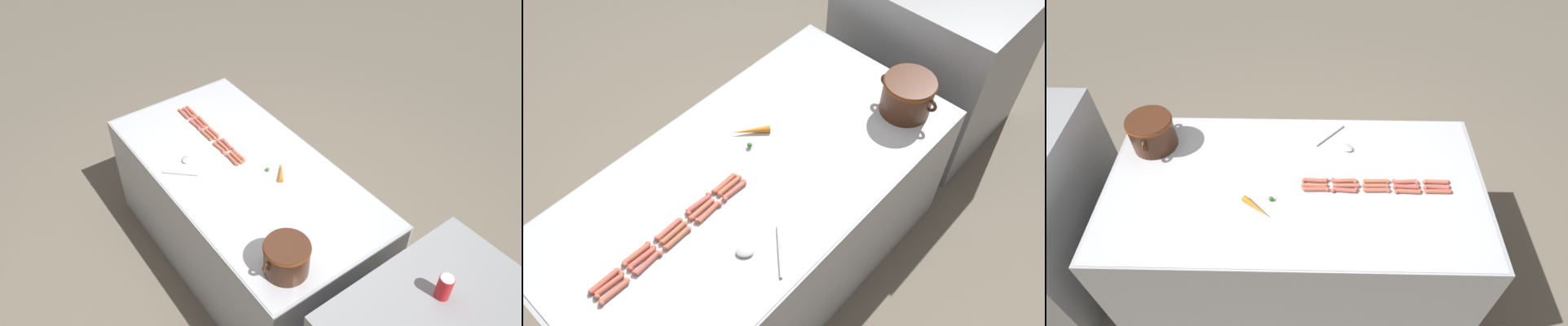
% 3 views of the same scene
% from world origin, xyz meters
% --- Properties ---
extents(ground_plane, '(20.00, 20.00, 0.00)m').
position_xyz_m(ground_plane, '(0.00, 0.00, 0.00)').
color(ground_plane, '#756B5B').
extents(griddle_counter, '(0.98, 1.92, 0.83)m').
position_xyz_m(griddle_counter, '(0.00, 0.00, 0.41)').
color(griddle_counter, '#ADAFB5').
rests_on(griddle_counter, ground_plane).
extents(hot_dog_0, '(0.02, 0.14, 0.02)m').
position_xyz_m(hot_dog_0, '(-0.04, -0.71, 0.84)').
color(hot_dog_0, '#C65D4A').
rests_on(hot_dog_0, griddle_counter).
extents(hot_dog_1, '(0.03, 0.14, 0.02)m').
position_xyz_m(hot_dog_1, '(-0.05, -0.56, 0.84)').
color(hot_dog_1, '#C36249').
rests_on(hot_dog_1, griddle_counter).
extents(hot_dog_2, '(0.03, 0.14, 0.02)m').
position_xyz_m(hot_dog_2, '(-0.04, -0.41, 0.84)').
color(hot_dog_2, '#C26251').
rests_on(hot_dog_2, griddle_counter).
extents(hot_dog_3, '(0.03, 0.14, 0.02)m').
position_xyz_m(hot_dog_3, '(-0.04, -0.25, 0.84)').
color(hot_dog_3, '#C25A4D').
rests_on(hot_dog_3, griddle_counter).
extents(hot_dog_4, '(0.03, 0.14, 0.02)m').
position_xyz_m(hot_dog_4, '(-0.04, -0.11, 0.84)').
color(hot_dog_4, '#C05E4A').
rests_on(hot_dog_4, griddle_counter).
extents(hot_dog_5, '(0.03, 0.14, 0.02)m').
position_xyz_m(hot_dog_5, '(-0.02, -0.71, 0.84)').
color(hot_dog_5, '#C05D4B').
rests_on(hot_dog_5, griddle_counter).
extents(hot_dog_6, '(0.03, 0.14, 0.02)m').
position_xyz_m(hot_dog_6, '(-0.02, -0.56, 0.84)').
color(hot_dog_6, '#CD5A4C').
rests_on(hot_dog_6, griddle_counter).
extents(hot_dog_7, '(0.02, 0.14, 0.02)m').
position_xyz_m(hot_dog_7, '(-0.01, -0.41, 0.84)').
color(hot_dog_7, '#C06649').
rests_on(hot_dog_7, griddle_counter).
extents(hot_dog_8, '(0.02, 0.14, 0.02)m').
position_xyz_m(hot_dog_8, '(-0.02, -0.26, 0.84)').
color(hot_dog_8, '#C5664E').
rests_on(hot_dog_8, griddle_counter).
extents(hot_dog_9, '(0.02, 0.14, 0.02)m').
position_xyz_m(hot_dog_9, '(-0.02, -0.10, 0.84)').
color(hot_dog_9, '#CA6848').
rests_on(hot_dog_9, griddle_counter).
extents(hot_dog_10, '(0.03, 0.14, 0.02)m').
position_xyz_m(hot_dog_10, '(0.02, -0.71, 0.84)').
color(hot_dog_10, '#CD634C').
rests_on(hot_dog_10, griddle_counter).
extents(hot_dog_11, '(0.03, 0.14, 0.02)m').
position_xyz_m(hot_dog_11, '(0.01, -0.56, 0.84)').
color(hot_dog_11, '#C35F50').
rests_on(hot_dog_11, griddle_counter).
extents(hot_dog_12, '(0.03, 0.14, 0.02)m').
position_xyz_m(hot_dog_12, '(0.02, -0.41, 0.84)').
color(hot_dog_12, '#C0664C').
rests_on(hot_dog_12, griddle_counter).
extents(hot_dog_13, '(0.03, 0.14, 0.02)m').
position_xyz_m(hot_dog_13, '(0.02, -0.25, 0.84)').
color(hot_dog_13, '#CC634B').
rests_on(hot_dog_13, griddle_counter).
extents(hot_dog_14, '(0.03, 0.14, 0.02)m').
position_xyz_m(hot_dog_14, '(0.01, -0.10, 0.84)').
color(hot_dog_14, '#C5604E').
rests_on(hot_dog_14, griddle_counter).
extents(bean_pot, '(0.30, 0.24, 0.18)m').
position_xyz_m(bean_pot, '(0.26, 0.77, 0.93)').
color(bean_pot, '#472616').
rests_on(bean_pot, griddle_counter).
extents(serving_spoon, '(0.22, 0.21, 0.02)m').
position_xyz_m(serving_spoon, '(0.28, -0.24, 0.83)').
color(serving_spoon, '#B7B7BC').
rests_on(serving_spoon, griddle_counter).
extents(carrot, '(0.13, 0.15, 0.03)m').
position_xyz_m(carrot, '(-0.16, 0.17, 0.84)').
color(carrot, orange).
rests_on(carrot, griddle_counter).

